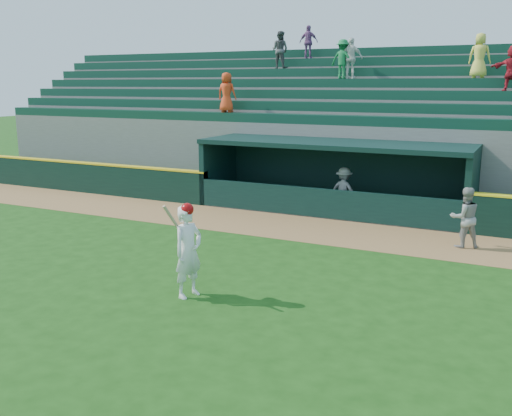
% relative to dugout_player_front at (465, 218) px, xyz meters
% --- Properties ---
extents(ground, '(120.00, 120.00, 0.00)m').
position_rel_dugout_player_front_xyz_m(ground, '(-4.74, -4.92, -0.84)').
color(ground, '#184411').
rests_on(ground, ground).
extents(warning_track, '(40.00, 3.00, 0.01)m').
position_rel_dugout_player_front_xyz_m(warning_track, '(-4.74, -0.02, -0.83)').
color(warning_track, olive).
rests_on(warning_track, ground).
extents(field_wall_left, '(15.50, 0.30, 1.20)m').
position_rel_dugout_player_front_xyz_m(field_wall_left, '(-16.99, 1.63, -0.24)').
color(field_wall_left, black).
rests_on(field_wall_left, ground).
extents(wall_stripe_left, '(15.50, 0.32, 0.06)m').
position_rel_dugout_player_front_xyz_m(wall_stripe_left, '(-16.99, 1.63, 0.39)').
color(wall_stripe_left, yellow).
rests_on(wall_stripe_left, field_wall_left).
extents(dugout_player_front, '(1.02, 0.95, 1.68)m').
position_rel_dugout_player_front_xyz_m(dugout_player_front, '(0.00, 0.00, 0.00)').
color(dugout_player_front, '#999994').
rests_on(dugout_player_front, ground).
extents(dugout_player_inside, '(1.11, 0.73, 1.60)m').
position_rel_dugout_player_front_xyz_m(dugout_player_inside, '(-4.29, 2.66, -0.04)').
color(dugout_player_inside, '#AAAAA5').
rests_on(dugout_player_inside, ground).
extents(dugout, '(9.40, 2.80, 2.46)m').
position_rel_dugout_player_front_xyz_m(dugout, '(-4.74, 3.08, 0.52)').
color(dugout, '#63625E').
rests_on(dugout, ground).
extents(stands, '(34.50, 6.25, 6.98)m').
position_rel_dugout_player_front_xyz_m(stands, '(-4.73, 7.64, 1.55)').
color(stands, slate).
rests_on(stands, ground).
extents(batter_at_plate, '(0.63, 0.87, 2.04)m').
position_rel_dugout_player_front_xyz_m(batter_at_plate, '(-4.76, -6.48, 0.17)').
color(batter_at_plate, white).
rests_on(batter_at_plate, ground).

